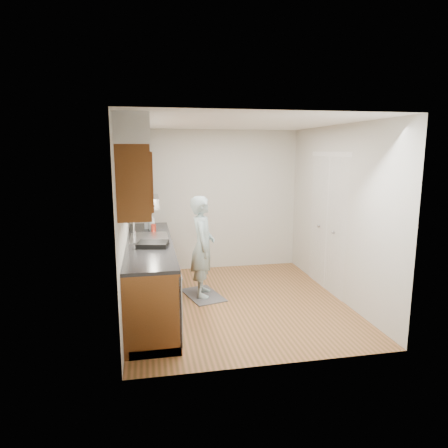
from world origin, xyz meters
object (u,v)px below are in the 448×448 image
object	(u,v)px
soap_bottle_a	(152,221)
soda_can	(154,228)
soap_bottle_c	(148,222)
dish_rack	(153,244)
soap_bottle_b	(148,222)
steel_can	(152,228)
person	(203,240)

from	to	relation	value
soap_bottle_a	soda_can	size ratio (longest dim) A/B	2.09
soap_bottle_c	dish_rack	size ratio (longest dim) A/B	0.47
dish_rack	soap_bottle_c	bearing A→B (deg)	102.77
soap_bottle_b	soap_bottle_c	world-z (taller)	soap_bottle_b
soap_bottle_c	soda_can	size ratio (longest dim) A/B	1.36
soap_bottle_c	dish_rack	bearing A→B (deg)	-88.12
soap_bottle_a	steel_can	distance (m)	0.14
soap_bottle_a	soap_bottle_b	world-z (taller)	soap_bottle_a
person	soap_bottle_c	distance (m)	1.05
dish_rack	soap_bottle_b	bearing A→B (deg)	103.57
person	steel_can	xyz separation A→B (m)	(-0.72, 0.33, 0.14)
soap_bottle_b	soap_bottle_c	distance (m)	0.13
soap_bottle_b	person	bearing A→B (deg)	-36.29
person	soap_bottle_a	xyz separation A→B (m)	(-0.72, 0.45, 0.22)
soap_bottle_c	steel_can	bearing A→B (deg)	-82.43
soap_bottle_b	dish_rack	xyz separation A→B (m)	(0.06, -1.20, -0.08)
person	soap_bottle_c	xyz separation A→B (m)	(-0.77, 0.70, 0.17)
soap_bottle_c	steel_can	world-z (taller)	soap_bottle_c
soda_can	steel_can	distance (m)	0.09
dish_rack	steel_can	bearing A→B (deg)	100.57
person	soda_can	size ratio (longest dim) A/B	13.01
soap_bottle_c	soda_can	world-z (taller)	soap_bottle_c
person	soap_bottle_c	size ratio (longest dim) A/B	9.54
soap_bottle_a	soap_bottle_b	distance (m)	0.14
soap_bottle_b	soda_can	xyz separation A→B (m)	(0.09, -0.33, -0.04)
soap_bottle_b	steel_can	size ratio (longest dim) A/B	1.90
person	dish_rack	distance (m)	0.97
soda_can	dish_rack	world-z (taller)	soda_can
steel_can	dish_rack	xyz separation A→B (m)	(-0.01, -0.96, -0.03)
soap_bottle_b	dish_rack	size ratio (longest dim) A/B	0.58
soap_bottle_b	soda_can	distance (m)	0.34
soap_bottle_b	soda_can	world-z (taller)	soap_bottle_b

